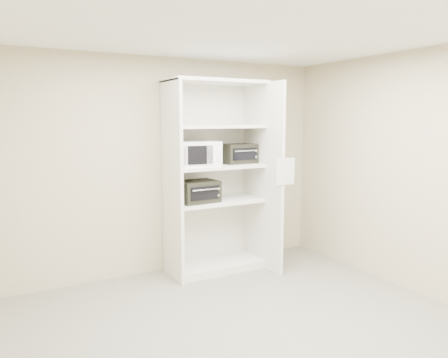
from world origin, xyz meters
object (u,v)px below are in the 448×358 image
microwave (197,154)px  toaster_oven_upper (238,154)px  toaster_oven_lower (198,191)px  shelving_unit (219,183)px

microwave → toaster_oven_upper: 0.63m
microwave → toaster_oven_lower: (0.01, 0.01, -0.47)m
toaster_oven_upper → shelving_unit: bearing=-178.0°
microwave → toaster_oven_upper: size_ratio=1.17×
microwave → toaster_oven_lower: bearing=58.6°
shelving_unit → toaster_oven_lower: (-0.32, -0.04, -0.08)m
shelving_unit → toaster_oven_upper: (0.30, 0.03, 0.36)m
shelving_unit → microwave: size_ratio=4.76×
microwave → toaster_oven_lower: size_ratio=1.06×
toaster_oven_lower → microwave: bearing=-130.6°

